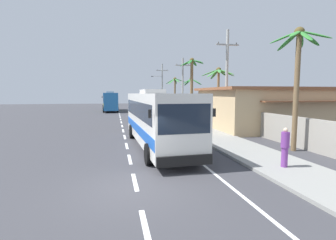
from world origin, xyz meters
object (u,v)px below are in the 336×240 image
object	(u,v)px
utility_pole_far	(183,87)
palm_third	(192,80)
palm_nearest	(298,63)
roadside_building	(279,108)
pedestrian_near_kerb	(285,147)
pedestrian_midwalk	(186,115)
utility_pole_mid	(227,80)
palm_second	(191,87)
motorcycle_beside_bus	(165,122)
palm_fourth	(219,81)
palm_farthest	(175,88)
coach_bus_foreground	(156,117)
coach_bus_far_lane	(110,101)
utility_pole_distant	(162,86)

from	to	relation	value
utility_pole_far	palm_third	world-z (taller)	utility_pole_far
palm_nearest	roadside_building	bearing A→B (deg)	59.39
pedestrian_near_kerb	pedestrian_midwalk	xyz separation A→B (m)	(0.25, 16.91, -0.02)
utility_pole_mid	palm_second	distance (m)	17.65
motorcycle_beside_bus	palm_third	bearing A→B (deg)	51.62
palm_fourth	palm_farthest	world-z (taller)	palm_farthest
motorcycle_beside_bus	pedestrian_near_kerb	bearing A→B (deg)	-79.23
motorcycle_beside_bus	utility_pole_mid	bearing A→B (deg)	-34.99
coach_bus_foreground	utility_pole_far	world-z (taller)	utility_pole_far
palm_second	pedestrian_midwalk	bearing A→B (deg)	-109.41
pedestrian_near_kerb	palm_farthest	world-z (taller)	palm_farthest
coach_bus_foreground	palm_fourth	world-z (taller)	palm_fourth
palm_nearest	roadside_building	distance (m)	11.23
coach_bus_far_lane	palm_third	bearing A→B (deg)	-64.83
palm_farthest	roadside_building	world-z (taller)	palm_farthest
palm_nearest	palm_farthest	world-z (taller)	palm_nearest
pedestrian_midwalk	utility_pole_distant	world-z (taller)	utility_pole_distant
utility_pole_far	palm_second	xyz separation A→B (m)	(2.16, 2.94, -0.03)
palm_nearest	palm_second	xyz separation A→B (m)	(1.21, 24.97, -0.83)
pedestrian_near_kerb	palm_fourth	bearing A→B (deg)	83.05
utility_pole_mid	utility_pole_distant	distance (m)	29.14
pedestrian_midwalk	palm_second	size ratio (longest dim) A/B	0.29
coach_bus_foreground	utility_pole_mid	world-z (taller)	utility_pole_mid
pedestrian_midwalk	utility_pole_distant	distance (m)	23.34
pedestrian_midwalk	palm_nearest	size ratio (longest dim) A/B	0.24
roadside_building	palm_farthest	bearing A→B (deg)	103.07
pedestrian_midwalk	palm_third	world-z (taller)	palm_third
pedestrian_midwalk	utility_pole_mid	xyz separation A→B (m)	(1.82, -6.17, 3.51)
coach_bus_far_lane	pedestrian_midwalk	bearing A→B (deg)	-70.25
utility_pole_mid	motorcycle_beside_bus	bearing A→B (deg)	145.01
palm_nearest	pedestrian_near_kerb	bearing A→B (deg)	-132.78
utility_pole_far	palm_fourth	world-z (taller)	utility_pole_far
utility_pole_mid	utility_pole_distant	bearing A→B (deg)	90.58
coach_bus_foreground	utility_pole_distant	size ratio (longest dim) A/B	1.30
coach_bus_foreground	palm_nearest	distance (m)	8.93
utility_pole_distant	roadside_building	xyz separation A→B (m)	(6.74, -27.33, -2.90)
palm_farthest	roadside_building	size ratio (longest dim) A/B	0.43
utility_pole_mid	pedestrian_midwalk	bearing A→B (deg)	106.42
utility_pole_far	roadside_building	size ratio (longest dim) A/B	0.57
coach_bus_foreground	utility_pole_far	distance (m)	20.47
utility_pole_mid	palm_farthest	distance (m)	24.40
coach_bus_far_lane	palm_fourth	size ratio (longest dim) A/B	1.85
motorcycle_beside_bus	utility_pole_far	world-z (taller)	utility_pole_far
coach_bus_far_lane	roadside_building	xyz separation A→B (m)	(16.79, -28.11, 0.02)
motorcycle_beside_bus	roadside_building	world-z (taller)	roadside_building
palm_nearest	palm_fourth	xyz separation A→B (m)	(0.84, 13.49, -0.37)
utility_pole_far	palm_nearest	xyz separation A→B (m)	(0.95, -22.03, 0.79)
utility_pole_far	palm_second	distance (m)	3.65
motorcycle_beside_bus	palm_third	size ratio (longest dim) A/B	0.26
coach_bus_far_lane	roadside_building	world-z (taller)	roadside_building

